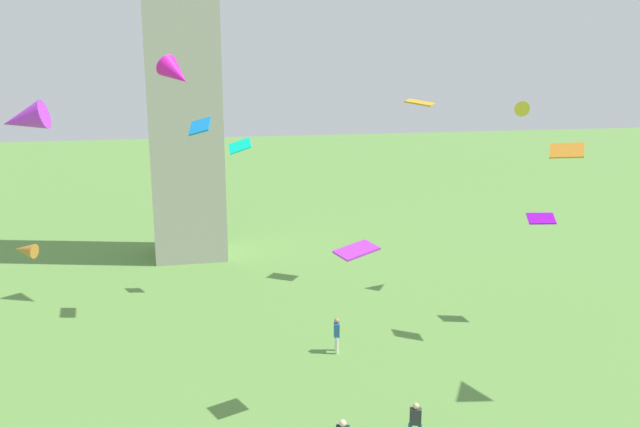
{
  "coord_description": "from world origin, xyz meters",
  "views": [
    {
      "loc": [
        -5.68,
        -8.4,
        14.21
      ],
      "look_at": [
        -0.1,
        17.9,
        7.98
      ],
      "focal_mm": 36.77,
      "sensor_mm": 36.0,
      "label": 1
    }
  ],
  "objects_px": {
    "kite_flying_2": "(541,218)",
    "kite_flying_0": "(356,250)",
    "kite_flying_1": "(25,250)",
    "kite_flying_7": "(240,146)",
    "kite_flying_5": "(567,150)",
    "kite_flying_8": "(525,111)",
    "kite_flying_4": "(176,73)",
    "kite_flying_9": "(420,103)",
    "person_2": "(337,333)",
    "person_1": "(415,421)",
    "kite_flying_10": "(24,119)",
    "kite_flying_3": "(200,126)"
  },
  "relations": [
    {
      "from": "kite_flying_2",
      "to": "kite_flying_7",
      "type": "distance_m",
      "value": 17.79
    },
    {
      "from": "kite_flying_8",
      "to": "person_2",
      "type": "bearing_deg",
      "value": 70.89
    },
    {
      "from": "kite_flying_2",
      "to": "kite_flying_10",
      "type": "distance_m",
      "value": 26.16
    },
    {
      "from": "kite_flying_9",
      "to": "kite_flying_0",
      "type": "bearing_deg",
      "value": -81.67
    },
    {
      "from": "kite_flying_1",
      "to": "kite_flying_7",
      "type": "bearing_deg",
      "value": 134.4
    },
    {
      "from": "kite_flying_1",
      "to": "kite_flying_5",
      "type": "relative_size",
      "value": 0.72
    },
    {
      "from": "kite_flying_3",
      "to": "kite_flying_0",
      "type": "bearing_deg",
      "value": 33.06
    },
    {
      "from": "kite_flying_0",
      "to": "kite_flying_10",
      "type": "distance_m",
      "value": 15.1
    },
    {
      "from": "kite_flying_2",
      "to": "kite_flying_4",
      "type": "bearing_deg",
      "value": -3.27
    },
    {
      "from": "kite_flying_0",
      "to": "kite_flying_3",
      "type": "xyz_separation_m",
      "value": [
        -5.5,
        12.06,
        3.83
      ]
    },
    {
      "from": "kite_flying_1",
      "to": "kite_flying_5",
      "type": "height_order",
      "value": "kite_flying_5"
    },
    {
      "from": "person_2",
      "to": "kite_flying_1",
      "type": "relative_size",
      "value": 1.36
    },
    {
      "from": "kite_flying_8",
      "to": "kite_flying_1",
      "type": "bearing_deg",
      "value": 47.76
    },
    {
      "from": "person_1",
      "to": "kite_flying_2",
      "type": "distance_m",
      "value": 15.64
    },
    {
      "from": "kite_flying_1",
      "to": "kite_flying_7",
      "type": "height_order",
      "value": "kite_flying_7"
    },
    {
      "from": "kite_flying_8",
      "to": "kite_flying_9",
      "type": "height_order",
      "value": "kite_flying_8"
    },
    {
      "from": "person_2",
      "to": "kite_flying_0",
      "type": "height_order",
      "value": "kite_flying_0"
    },
    {
      "from": "kite_flying_2",
      "to": "kite_flying_9",
      "type": "distance_m",
      "value": 10.86
    },
    {
      "from": "kite_flying_1",
      "to": "kite_flying_10",
      "type": "distance_m",
      "value": 8.52
    },
    {
      "from": "kite_flying_9",
      "to": "kite_flying_10",
      "type": "bearing_deg",
      "value": -119.19
    },
    {
      "from": "person_2",
      "to": "kite_flying_8",
      "type": "distance_m",
      "value": 18.03
    },
    {
      "from": "person_1",
      "to": "kite_flying_10",
      "type": "xyz_separation_m",
      "value": [
        -14.66,
        8.66,
        10.9
      ]
    },
    {
      "from": "kite_flying_4",
      "to": "kite_flying_2",
      "type": "bearing_deg",
      "value": -60.98
    },
    {
      "from": "kite_flying_5",
      "to": "kite_flying_8",
      "type": "bearing_deg",
      "value": -68.25
    },
    {
      "from": "kite_flying_0",
      "to": "kite_flying_10",
      "type": "height_order",
      "value": "kite_flying_10"
    },
    {
      "from": "kite_flying_1",
      "to": "kite_flying_8",
      "type": "bearing_deg",
      "value": 115.17
    },
    {
      "from": "person_1",
      "to": "kite_flying_2",
      "type": "bearing_deg",
      "value": -117.44
    },
    {
      "from": "person_1",
      "to": "kite_flying_8",
      "type": "relative_size",
      "value": 0.97
    },
    {
      "from": "kite_flying_2",
      "to": "kite_flying_7",
      "type": "relative_size",
      "value": 1.25
    },
    {
      "from": "kite_flying_0",
      "to": "kite_flying_2",
      "type": "bearing_deg",
      "value": -167.32
    },
    {
      "from": "kite_flying_4",
      "to": "kite_flying_7",
      "type": "height_order",
      "value": "kite_flying_4"
    },
    {
      "from": "kite_flying_0",
      "to": "kite_flying_2",
      "type": "distance_m",
      "value": 14.59
    },
    {
      "from": "person_1",
      "to": "kite_flying_7",
      "type": "xyz_separation_m",
      "value": [
        -4.76,
        18.18,
        8.35
      ]
    },
    {
      "from": "kite_flying_2",
      "to": "kite_flying_0",
      "type": "bearing_deg",
      "value": 48.13
    },
    {
      "from": "kite_flying_10",
      "to": "person_1",
      "type": "bearing_deg",
      "value": 67.02
    },
    {
      "from": "kite_flying_4",
      "to": "kite_flying_0",
      "type": "bearing_deg",
      "value": -106.3
    },
    {
      "from": "kite_flying_0",
      "to": "kite_flying_2",
      "type": "height_order",
      "value": "kite_flying_0"
    },
    {
      "from": "person_1",
      "to": "kite_flying_4",
      "type": "distance_m",
      "value": 22.91
    },
    {
      "from": "kite_flying_0",
      "to": "kite_flying_8",
      "type": "height_order",
      "value": "kite_flying_8"
    },
    {
      "from": "person_2",
      "to": "kite_flying_2",
      "type": "distance_m",
      "value": 12.91
    },
    {
      "from": "kite_flying_7",
      "to": "kite_flying_9",
      "type": "height_order",
      "value": "kite_flying_9"
    },
    {
      "from": "kite_flying_2",
      "to": "kite_flying_5",
      "type": "height_order",
      "value": "kite_flying_5"
    },
    {
      "from": "kite_flying_8",
      "to": "kite_flying_3",
      "type": "bearing_deg",
      "value": 45.32
    },
    {
      "from": "kite_flying_4",
      "to": "kite_flying_9",
      "type": "distance_m",
      "value": 15.13
    },
    {
      "from": "kite_flying_5",
      "to": "kite_flying_10",
      "type": "height_order",
      "value": "kite_flying_10"
    },
    {
      "from": "kite_flying_4",
      "to": "kite_flying_7",
      "type": "relative_size",
      "value": 2.0
    },
    {
      "from": "person_1",
      "to": "kite_flying_10",
      "type": "height_order",
      "value": "kite_flying_10"
    },
    {
      "from": "kite_flying_0",
      "to": "kite_flying_1",
      "type": "xyz_separation_m",
      "value": [
        -14.57,
        10.63,
        -2.14
      ]
    },
    {
      "from": "person_2",
      "to": "kite_flying_3",
      "type": "xyz_separation_m",
      "value": [
        -6.13,
        6.24,
        9.84
      ]
    },
    {
      "from": "kite_flying_7",
      "to": "kite_flying_0",
      "type": "bearing_deg",
      "value": 112.3
    }
  ]
}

